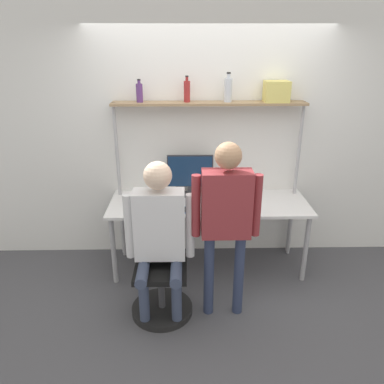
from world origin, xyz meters
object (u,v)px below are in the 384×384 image
(bottle_clear, at_px, (228,89))
(cell_phone, at_px, (184,210))
(bottle_purple, at_px, (139,92))
(monitor, at_px, (190,174))
(person_seated, at_px, (159,229))
(bottle_red, at_px, (187,91))
(person_standing, at_px, (226,211))
(office_chair, at_px, (162,283))
(laptop, at_px, (160,203))
(storage_box, at_px, (276,91))

(bottle_clear, bearing_deg, cell_phone, -136.01)
(bottle_purple, bearing_deg, monitor, -2.52)
(person_seated, distance_m, bottle_red, 1.46)
(cell_phone, xyz_separation_m, bottle_clear, (0.45, 0.44, 1.12))
(person_standing, height_order, bottle_clear, bottle_clear)
(bottle_clear, distance_m, bottle_red, 0.41)
(office_chair, relative_size, person_seated, 0.65)
(person_seated, height_order, bottle_purple, bottle_purple)
(cell_phone, bearing_deg, bottle_purple, 134.69)
(laptop, relative_size, bottle_purple, 1.36)
(person_standing, distance_m, bottle_red, 1.36)
(office_chair, xyz_separation_m, bottle_purple, (-0.23, 0.97, 1.57))
(bottle_clear, bearing_deg, monitor, -176.68)
(cell_phone, bearing_deg, person_seated, -109.51)
(person_seated, xyz_separation_m, bottle_red, (0.25, 1.02, 1.01))
(cell_phone, height_order, person_standing, person_standing)
(laptop, distance_m, bottle_clear, 1.32)
(person_seated, relative_size, storage_box, 6.02)
(office_chair, relative_size, storage_box, 3.91)
(laptop, xyz_separation_m, storage_box, (1.17, 0.38, 1.05))
(office_chair, xyz_separation_m, bottle_red, (0.25, 0.97, 1.59))
(monitor, xyz_separation_m, person_seated, (-0.28, -0.99, -0.15))
(bottle_clear, xyz_separation_m, storage_box, (0.49, 0.00, -0.02))
(laptop, bearing_deg, bottle_clear, 28.86)
(person_seated, relative_size, bottle_purple, 6.47)
(monitor, height_order, cell_phone, monitor)
(cell_phone, height_order, bottle_red, bottle_red)
(laptop, height_order, bottle_purple, bottle_purple)
(bottle_purple, bearing_deg, person_seated, -77.38)
(cell_phone, height_order, office_chair, office_chair)
(monitor, distance_m, office_chair, 1.22)
(person_standing, distance_m, storage_box, 1.45)
(cell_phone, bearing_deg, laptop, 165.87)
(laptop, height_order, cell_phone, laptop)
(bottle_purple, relative_size, bottle_clear, 0.78)
(office_chair, distance_m, bottle_red, 1.88)
(laptop, relative_size, storage_box, 1.26)
(bottle_red, bearing_deg, storage_box, 0.00)
(person_seated, xyz_separation_m, bottle_purple, (-0.23, 1.02, 1.00))
(person_standing, bearing_deg, bottle_clear, 84.58)
(laptop, bearing_deg, cell_phone, -14.13)
(bottle_purple, bearing_deg, bottle_clear, 0.00)
(person_seated, bearing_deg, bottle_clear, 57.08)
(storage_box, bearing_deg, person_seated, -138.40)
(bottle_clear, bearing_deg, bottle_red, 180.00)
(bottle_purple, distance_m, bottle_red, 0.47)
(bottle_purple, distance_m, storage_box, 1.37)
(office_chair, height_order, storage_box, storage_box)
(monitor, height_order, office_chair, monitor)
(person_seated, bearing_deg, storage_box, 41.60)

